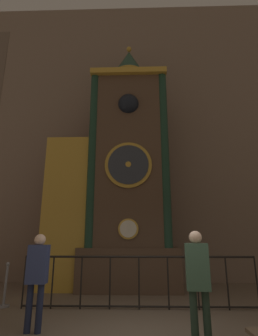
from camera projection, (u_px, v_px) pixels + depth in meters
name	position (u px, v px, depth m)	size (l,w,h in m)	color
cathedral_back_wall	(139.00, 127.00, 11.09)	(24.00, 0.32, 12.22)	#7A6656
clock_tower	(117.00, 177.00, 8.94)	(4.27, 1.80, 8.83)	brown
railing_fence	(139.00, 279.00, 5.94)	(5.32, 0.05, 1.13)	black
visitor_near	(37.00, 272.00, 4.56)	(0.35, 0.24, 1.59)	#1B213A
visitor_far	(198.00, 276.00, 3.89)	(0.37, 0.26, 1.63)	#213427
stanchion_post	(5.00, 292.00, 6.08)	(0.28, 0.28, 0.97)	gray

